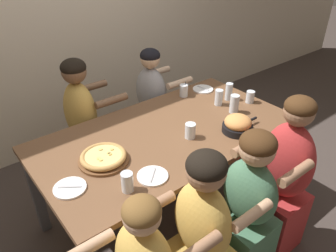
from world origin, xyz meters
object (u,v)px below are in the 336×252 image
at_px(drinking_glass_d, 127,182).
at_px(drinking_glass_e, 229,93).
at_px(empty_plate_a, 70,188).
at_px(drinking_glass_b, 250,98).
at_px(pizza_board_main, 104,158).
at_px(empty_plate_b, 153,176).
at_px(diner_near_midleft, 200,244).
at_px(drinking_glass_f, 190,132).
at_px(diner_far_midright, 152,110).
at_px(drinking_glass_a, 219,98).
at_px(diner_near_center, 246,213).
at_px(skillet_bowl, 238,125).
at_px(drinking_glass_c, 234,104).
at_px(diner_far_midleft, 84,131).
at_px(empty_plate_c, 203,89).
at_px(cocktail_glass_blue, 184,91).
at_px(diner_near_midright, 282,184).

height_order(drinking_glass_d, drinking_glass_e, drinking_glass_e).
height_order(empty_plate_a, drinking_glass_b, drinking_glass_b).
bearing_deg(drinking_glass_b, pizza_board_main, 178.09).
relative_size(empty_plate_b, diner_near_midleft, 0.16).
height_order(empty_plate_a, drinking_glass_f, drinking_glass_f).
height_order(empty_plate_b, diner_far_midright, diner_far_midright).
distance_m(drinking_glass_a, diner_near_center, 1.02).
xyz_separation_m(skillet_bowl, drinking_glass_c, (0.20, 0.21, 0.02)).
height_order(skillet_bowl, empty_plate_b, skillet_bowl).
bearing_deg(diner_far_midright, diner_far_midleft, -90.00).
xyz_separation_m(empty_plate_c, cocktail_glass_blue, (-0.22, 0.01, 0.04)).
height_order(drinking_glass_c, drinking_glass_e, same).
height_order(drinking_glass_a, diner_far_midright, diner_far_midright).
height_order(skillet_bowl, drinking_glass_a, drinking_glass_a).
distance_m(pizza_board_main, drinking_glass_f, 0.63).
bearing_deg(skillet_bowl, diner_far_midleft, 125.61).
bearing_deg(drinking_glass_f, drinking_glass_a, 23.52).
distance_m(skillet_bowl, diner_near_midright, 0.51).
height_order(drinking_glass_e, diner_near_midleft, diner_near_midleft).
bearing_deg(drinking_glass_b, drinking_glass_f, -173.23).
bearing_deg(diner_far_midright, empty_plate_b, -35.58).
distance_m(drinking_glass_b, diner_near_midleft, 1.38).
xyz_separation_m(drinking_glass_e, diner_near_center, (-0.68, -0.81, -0.32)).
bearing_deg(empty_plate_c, drinking_glass_d, -150.80).
xyz_separation_m(empty_plate_c, diner_near_midright, (-0.28, -1.09, -0.23)).
distance_m(empty_plate_b, drinking_glass_b, 1.24).
height_order(pizza_board_main, skillet_bowl, skillet_bowl).
height_order(empty_plate_a, diner_far_midleft, diner_far_midleft).
bearing_deg(pizza_board_main, drinking_glass_d, -94.38).
bearing_deg(diner_near_center, diner_far_midleft, 14.84).
relative_size(skillet_bowl, empty_plate_b, 1.70).
distance_m(drinking_glass_e, diner_far_midleft, 1.28).
xyz_separation_m(drinking_glass_f, diner_far_midright, (0.30, 0.88, -0.31)).
xyz_separation_m(pizza_board_main, diner_far_midright, (0.91, 0.75, -0.29)).
bearing_deg(skillet_bowl, empty_plate_a, 171.48).
xyz_separation_m(drinking_glass_c, diner_far_midright, (-0.22, 0.82, -0.34)).
bearing_deg(drinking_glass_b, cocktail_glass_blue, 129.59).
relative_size(drinking_glass_a, drinking_glass_b, 1.32).
height_order(drinking_glass_e, diner_far_midright, diner_far_midright).
height_order(empty_plate_b, diner_far_midleft, diner_far_midleft).
distance_m(empty_plate_a, empty_plate_b, 0.48).
relative_size(diner_near_midright, diner_far_midleft, 1.01).
bearing_deg(diner_far_midleft, empty_plate_b, -2.11).
bearing_deg(diner_near_midright, drinking_glass_f, 29.90).
height_order(drinking_glass_a, diner_near_midright, diner_near_midright).
height_order(empty_plate_a, empty_plate_b, same).
relative_size(empty_plate_a, drinking_glass_a, 1.42).
xyz_separation_m(cocktail_glass_blue, drinking_glass_b, (0.36, -0.44, -0.00)).
distance_m(empty_plate_c, cocktail_glass_blue, 0.23).
bearing_deg(drinking_glass_a, drinking_glass_d, -160.38).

